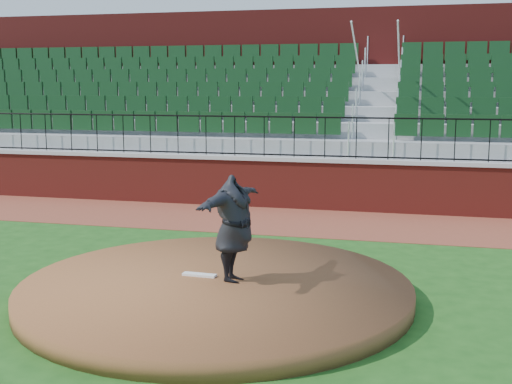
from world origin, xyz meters
TOP-DOWN VIEW (x-y plane):
  - ground at (0.00, 0.00)m, footprint 90.00×90.00m
  - warning_track at (0.00, 5.40)m, footprint 34.00×3.20m
  - field_wall at (0.00, 7.00)m, footprint 34.00×0.35m
  - wall_cap at (0.00, 7.00)m, footprint 34.00×0.45m
  - wall_railing at (0.00, 7.00)m, footprint 34.00×0.05m
  - seating_stands at (0.00, 9.72)m, footprint 34.00×5.10m
  - concourse_wall at (0.00, 12.52)m, footprint 34.00×0.50m
  - pitchers_mound at (-0.16, -0.31)m, footprint 5.72×5.72m
  - pitching_rubber at (-0.48, -0.10)m, footprint 0.52×0.15m
  - pitcher at (0.10, -0.22)m, footprint 0.78×2.00m

SIDE VIEW (x-z plane):
  - ground at x=0.00m, z-range 0.00..0.00m
  - warning_track at x=0.00m, z-range 0.00..0.01m
  - pitchers_mound at x=-0.16m, z-range 0.00..0.25m
  - pitching_rubber at x=-0.48m, z-range 0.25..0.28m
  - field_wall at x=0.00m, z-range 0.00..1.20m
  - pitcher at x=0.10m, z-range 0.25..1.83m
  - wall_cap at x=0.00m, z-range 1.20..1.30m
  - wall_railing at x=0.00m, z-range 1.30..2.30m
  - seating_stands at x=0.00m, z-range 0.00..4.60m
  - concourse_wall at x=0.00m, z-range 0.00..5.50m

